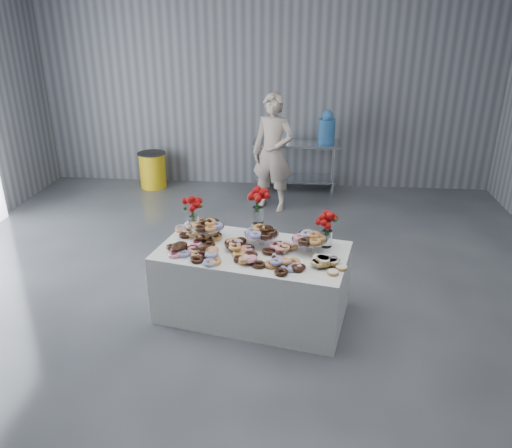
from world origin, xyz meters
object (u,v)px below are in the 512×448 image
at_px(water_jug, 327,128).
at_px(person, 273,153).
at_px(prep_table, 296,158).
at_px(trash_barrel, 153,170).
at_px(display_table, 253,282).

xyz_separation_m(water_jug, person, (-0.86, -0.85, -0.23)).
height_order(prep_table, trash_barrel, prep_table).
bearing_deg(prep_table, water_jug, -0.00).
bearing_deg(display_table, water_jug, 77.56).
distance_m(water_jug, trash_barrel, 3.19).
bearing_deg(person, display_table, -71.90).
bearing_deg(trash_barrel, water_jug, 0.00).
distance_m(prep_table, person, 0.97).
xyz_separation_m(display_table, trash_barrel, (-2.21, 3.95, -0.05)).
xyz_separation_m(prep_table, water_jug, (0.50, -0.00, 0.53)).
bearing_deg(person, prep_table, 85.58).
bearing_deg(water_jug, trash_barrel, 180.00).
relative_size(display_table, prep_table, 1.27).
distance_m(prep_table, trash_barrel, 2.60).
xyz_separation_m(prep_table, trash_barrel, (-2.58, -0.00, -0.30)).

